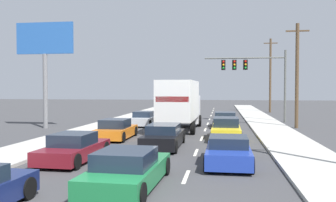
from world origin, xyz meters
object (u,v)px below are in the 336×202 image
car_silver (144,119)px  car_tan (225,120)px  car_orange (116,130)px  car_green (128,170)px  utility_pole_mid (297,74)px  utility_pole_far (270,75)px  traffic_signal_mast (248,69)px  car_yellow (226,129)px  car_black (164,137)px  box_truck (180,103)px  car_blue (228,151)px  roadside_billboard (45,51)px  car_maroon (74,148)px

car_silver → car_tan: bearing=-1.9°
car_silver → car_orange: 8.30m
car_green → car_silver: bearing=100.7°
utility_pole_mid → utility_pole_far: (0.46, 19.69, 0.75)m
utility_pole_far → car_green: bearing=-103.6°
car_silver → traffic_signal_mast: traffic_signal_mast is taller
car_yellow → car_black: bearing=-131.8°
box_truck → car_blue: 12.31m
car_black → car_blue: bearing=-49.4°
utility_pole_mid → roadside_billboard: size_ratio=0.99×
car_black → utility_pole_far: (9.48, 30.70, 4.48)m
car_black → car_green: (0.12, -7.94, -0.03)m
car_tan → car_maroon: bearing=-113.7°
car_blue → roadside_billboard: bearing=140.1°
car_maroon → utility_pole_mid: (12.31, 15.21, 3.77)m
car_blue → traffic_signal_mast: size_ratio=0.55×
car_silver → utility_pole_far: (12.97, 19.58, 4.50)m
car_orange → car_maroon: (0.22, -7.02, -0.02)m
car_yellow → utility_pole_far: bearing=77.2°
car_silver → utility_pole_far: utility_pole_far is taller
car_orange → car_green: 11.35m
utility_pole_mid → box_truck: bearing=-160.5°
car_green → utility_pole_far: (9.36, 38.64, 4.51)m
utility_pole_mid → roadside_billboard: 20.21m
car_maroon → roadside_billboard: size_ratio=0.52×
car_orange → car_tan: 10.60m
car_green → car_black: bearing=90.9°
box_truck → utility_pole_mid: utility_pole_mid is taller
car_blue → car_silver: bearing=114.5°
traffic_signal_mast → car_green: bearing=-102.6°
car_green → car_blue: car_green is taller
car_black → utility_pole_mid: (9.02, 11.01, 3.73)m
utility_pole_far → car_orange: bearing=-115.0°
car_silver → traffic_signal_mast: (8.99, 4.93, 4.47)m
box_truck → car_silver: bearing=136.7°
car_silver → utility_pole_mid: (12.51, -0.10, 3.76)m
car_maroon → utility_pole_far: bearing=69.9°
car_green → roadside_billboard: 20.16m
car_black → car_orange: bearing=141.3°
box_truck → car_yellow: (3.34, -4.08, -1.51)m
car_blue → utility_pole_mid: size_ratio=0.51×
car_yellow → box_truck: bearing=129.4°
traffic_signal_mast → utility_pole_mid: 6.18m
car_blue → utility_pole_mid: utility_pole_mid is taller
car_orange → car_black: bearing=-38.7°
car_maroon → car_silver: bearing=90.7°
car_silver → car_tan: (6.84, -0.22, 0.01)m
car_tan → car_silver: bearing=178.1°
car_orange → traffic_signal_mast: (9.01, 13.24, 4.47)m
car_silver → car_blue: bearing=-65.5°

